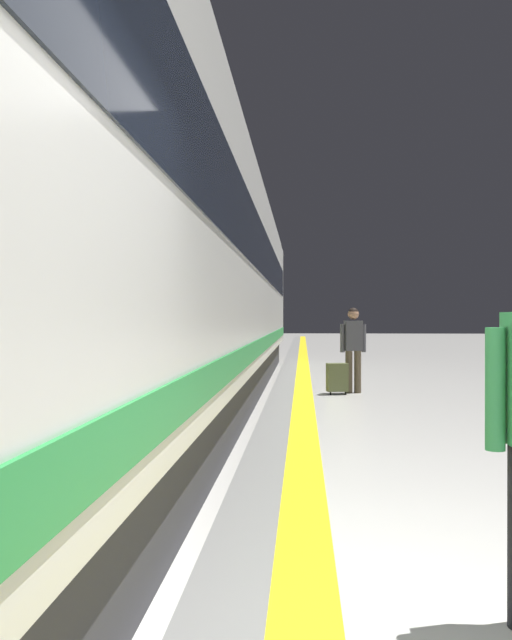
% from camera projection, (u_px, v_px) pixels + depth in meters
% --- Properties ---
extents(safety_line_strip, '(0.36, 80.00, 0.01)m').
position_uv_depth(safety_line_strip, '(303.00, 398.00, 12.22)').
color(safety_line_strip, yellow).
rests_on(safety_line_strip, ground).
extents(tactile_edge_band, '(0.61, 80.00, 0.01)m').
position_uv_depth(tactile_edge_band, '(285.00, 398.00, 12.24)').
color(tactile_edge_band, slate).
rests_on(tactile_edge_band, ground).
extents(high_speed_train, '(2.94, 29.31, 4.97)m').
position_uv_depth(high_speed_train, '(140.00, 235.00, 8.86)').
color(high_speed_train, '#38383D').
rests_on(high_speed_train, ground).
extents(passenger_near, '(0.50, 0.26, 1.62)m').
position_uv_depth(passenger_near, '(353.00, 343.00, 13.04)').
color(passenger_near, brown).
rests_on(passenger_near, ground).
extents(suitcase_near, '(0.42, 0.30, 0.58)m').
position_uv_depth(suitcase_near, '(337.00, 377.00, 12.76)').
color(suitcase_near, '#596038').
rests_on(suitcase_near, ground).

